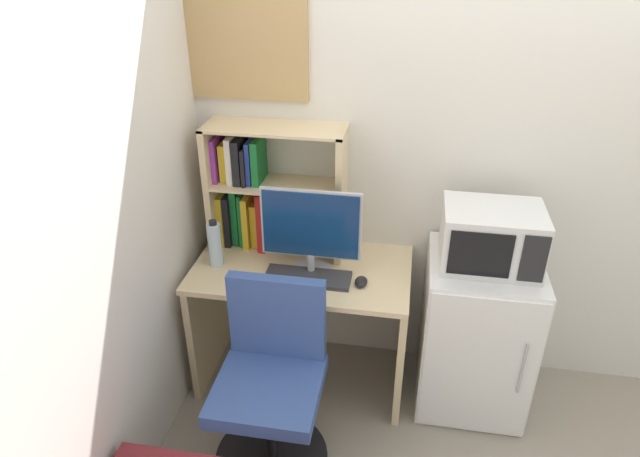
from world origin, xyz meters
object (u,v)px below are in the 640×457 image
monitor (311,230)px  computer_mouse (361,282)px  water_bottle (215,244)px  mini_fridge (475,333)px  hutch_bookshelf (258,188)px  desk_chair (272,391)px  keyboard (308,277)px  microwave (491,237)px  wall_corkboard (229,50)px

monitor → computer_mouse: 0.35m
water_bottle → mini_fridge: size_ratio=0.30×
computer_mouse → water_bottle: (-0.75, 0.06, 0.10)m
monitor → mini_fridge: bearing=4.3°
monitor → water_bottle: monitor is taller
mini_fridge → hutch_bookshelf: bearing=171.6°
desk_chair → keyboard: bearing=78.1°
hutch_bookshelf → microwave: hutch_bookshelf is taller
computer_mouse → keyboard: bearing=179.9°
hutch_bookshelf → keyboard: size_ratio=1.66×
computer_mouse → mini_fridge: mini_fridge is taller
monitor → mini_fridge: (0.84, 0.06, -0.56)m
computer_mouse → mini_fridge: bearing=11.7°
monitor → keyboard: monitor is taller
keyboard → water_bottle: water_bottle is taller
microwave → desk_chair: bearing=-149.7°
mini_fridge → keyboard: bearing=-171.9°
computer_mouse → water_bottle: bearing=175.7°
hutch_bookshelf → computer_mouse: size_ratio=7.52×
wall_corkboard → mini_fridge: bearing=-11.9°
mini_fridge → water_bottle: bearing=-177.2°
mini_fridge → microwave: 0.57m
water_bottle → desk_chair: size_ratio=0.28×
keyboard → microwave: (0.85, 0.12, 0.24)m
keyboard → wall_corkboard: bearing=138.7°
keyboard → mini_fridge: (0.85, 0.12, -0.32)m
microwave → computer_mouse: bearing=-168.0°
computer_mouse → wall_corkboard: wall_corkboard is taller
keyboard → wall_corkboard: wall_corkboard is taller
computer_mouse → water_bottle: size_ratio=0.37×
hutch_bookshelf → keyboard: hutch_bookshelf is taller
wall_corkboard → keyboard: bearing=-41.3°
keyboard → computer_mouse: (0.26, -0.00, 0.01)m
computer_mouse → desk_chair: desk_chair is taller
water_bottle → wall_corkboard: bearing=84.2°
hutch_bookshelf → wall_corkboard: (-0.13, 0.10, 0.67)m
water_bottle → mini_fridge: (1.34, 0.07, -0.43)m
computer_mouse → microwave: 0.65m
desk_chair → wall_corkboard: (-0.36, 0.82, 1.35)m
hutch_bookshelf → keyboard: bearing=-42.8°
hutch_bookshelf → mini_fridge: 1.35m
monitor → wall_corkboard: (-0.46, 0.34, 0.76)m
microwave → desk_chair: (-0.94, -0.55, -0.59)m
keyboard → monitor: bearing=83.6°
hutch_bookshelf → desk_chair: 1.01m
water_bottle → mini_fridge: water_bottle is taller
hutch_bookshelf → mini_fridge: hutch_bookshelf is taller
monitor → mini_fridge: size_ratio=0.58×
keyboard → microwave: microwave is taller
keyboard → desk_chair: (-0.09, -0.43, -0.35)m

